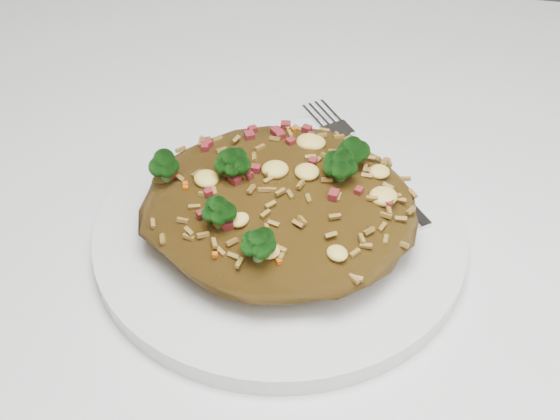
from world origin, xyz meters
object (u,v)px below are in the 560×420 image
object	(u,v)px
dining_table	(294,337)
fried_rice	(279,197)
plate	(280,234)
fork	(370,165)

from	to	relation	value
dining_table	fried_rice	world-z (taller)	fried_rice
plate	fried_rice	world-z (taller)	fried_rice
fried_rice	fork	size ratio (longest dim) A/B	1.33
dining_table	fried_rice	bearing A→B (deg)	141.88
dining_table	plate	bearing A→B (deg)	140.11
dining_table	fried_rice	distance (m)	0.13
dining_table	fork	bearing A→B (deg)	64.16
dining_table	plate	distance (m)	0.10
plate	fried_rice	xyz separation A→B (m)	(-0.00, -0.00, 0.03)
plate	fork	distance (m)	0.09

